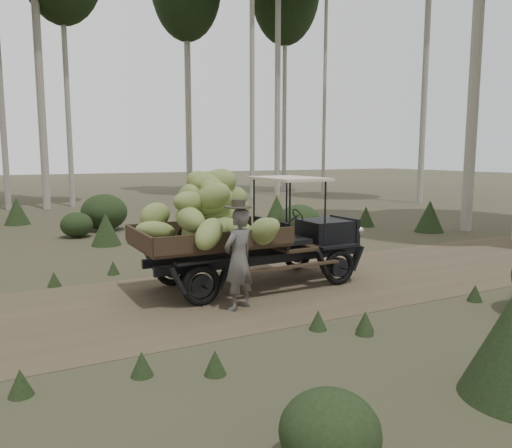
% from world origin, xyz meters
% --- Properties ---
extents(ground, '(120.00, 120.00, 0.00)m').
position_xyz_m(ground, '(0.00, 0.00, 0.00)').
color(ground, '#473D2B').
rests_on(ground, ground).
extents(dirt_track, '(70.00, 4.00, 0.01)m').
position_xyz_m(dirt_track, '(0.00, 0.00, 0.00)').
color(dirt_track, brown).
rests_on(dirt_track, ground).
extents(banana_truck, '(4.67, 2.43, 2.36)m').
position_xyz_m(banana_truck, '(1.47, 0.34, 1.39)').
color(banana_truck, black).
rests_on(banana_truck, ground).
extents(farmer, '(0.73, 0.61, 1.84)m').
position_xyz_m(farmer, '(1.11, -0.82, 0.87)').
color(farmer, '#504D49').
rests_on(farmer, ground).
extents(undergrowth, '(22.80, 22.86, 1.40)m').
position_xyz_m(undergrowth, '(1.07, -0.12, 0.55)').
color(undergrowth, '#233319').
rests_on(undergrowth, ground).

